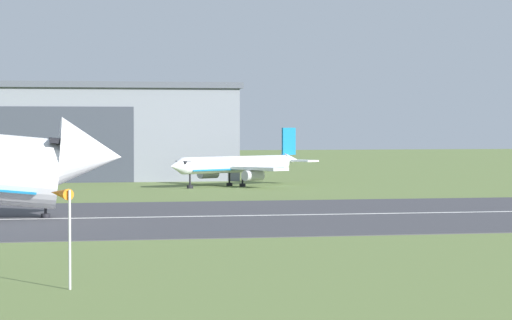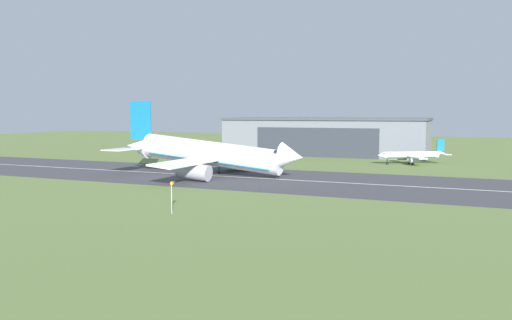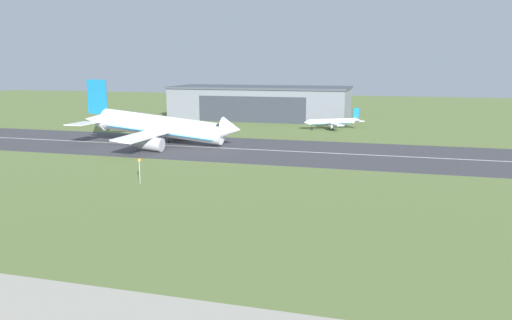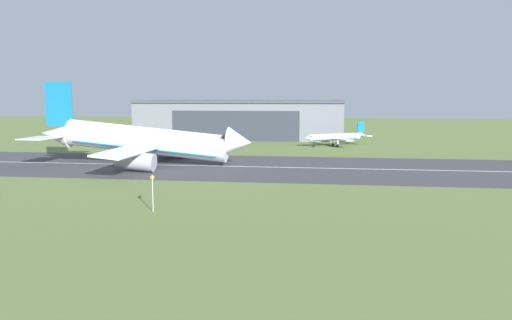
{
  "view_description": "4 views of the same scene",
  "coord_description": "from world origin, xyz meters",
  "views": [
    {
      "loc": [
        -26.05,
        18.87,
        8.7
      ],
      "look_at": [
        -10.77,
        93.9,
        6.36
      ],
      "focal_mm": 85.0,
      "sensor_mm": 36.0,
      "label": 1
    },
    {
      "loc": [
        20.95,
        14.12,
        16.14
      ],
      "look_at": [
        -13.3,
        94.77,
        8.11
      ],
      "focal_mm": 35.0,
      "sensor_mm": 36.0,
      "label": 2
    },
    {
      "loc": [
        28.0,
        -8.83,
        24.54
      ],
      "look_at": [
        0.84,
        87.57,
        5.31
      ],
      "focal_mm": 35.0,
      "sensor_mm": 36.0,
      "label": 3
    },
    {
      "loc": [
        1.15,
        15.65,
        16.33
      ],
      "look_at": [
        -11.88,
        108.89,
        4.31
      ],
      "focal_mm": 35.0,
      "sensor_mm": 36.0,
      "label": 4
    }
  ],
  "objects": [
    {
      "name": "airplane_parked_west",
      "position": [
        4.52,
        182.15,
        2.92
      ],
      "size": [
        22.58,
        19.07,
        8.03
      ],
      "color": "silver",
      "rests_on": "ground_plane"
    },
    {
      "name": "runway_strip",
      "position": [
        0.0,
        129.48,
        0.03
      ],
      "size": [
        429.82,
        42.35,
        0.06
      ],
      "primitive_type": "cube",
      "color": "#3D3D42",
      "rests_on": "ground_plane"
    },
    {
      "name": "hangar_building",
      "position": [
        -31.99,
        211.59,
        7.4
      ],
      "size": [
        80.3,
        31.35,
        14.77
      ],
      "color": "slate",
      "rests_on": "ground_plane"
    },
    {
      "name": "ground_plane",
      "position": [
        0.0,
        64.74,
        0.0
      ],
      "size": [
        669.82,
        669.82,
        0.0
      ],
      "primitive_type": "plane",
      "color": "olive"
    },
    {
      "name": "windsock_pole",
      "position": [
        -23.43,
        83.72,
        4.73
      ],
      "size": [
        1.39,
        2.73,
        5.26
      ],
      "color": "#B7B7BC",
      "rests_on": "ground_plane"
    },
    {
      "name": "airplane_landing",
      "position": [
        -41.86,
        130.62,
        5.6
      ],
      "size": [
        53.44,
        51.25,
        19.85
      ],
      "color": "white",
      "rests_on": "ground_plane"
    },
    {
      "name": "runway_centreline",
      "position": [
        0.0,
        129.48,
        0.07
      ],
      "size": [
        386.84,
        0.7,
        0.01
      ],
      "primitive_type": "cube",
      "color": "silver",
      "rests_on": "runway_strip"
    }
  ]
}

